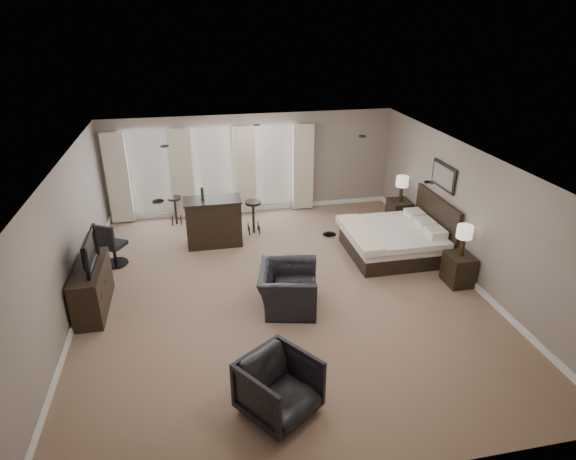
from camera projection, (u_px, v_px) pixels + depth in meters
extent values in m
cube|color=#7B624E|center=(282.00, 291.00, 9.34)|extent=(7.60, 8.60, 0.04)
cube|color=silver|center=(281.00, 161.00, 8.26)|extent=(7.60, 8.60, 0.04)
cube|color=gray|center=(251.00, 164.00, 12.59)|extent=(7.50, 0.04, 2.60)
cube|color=gray|center=(358.00, 396.00, 5.01)|extent=(7.50, 0.04, 2.60)
cube|color=gray|center=(64.00, 248.00, 8.12)|extent=(0.04, 8.50, 2.60)
cube|color=gray|center=(468.00, 214.00, 9.48)|extent=(0.04, 8.50, 2.60)
cube|color=silver|center=(149.00, 172.00, 12.08)|extent=(1.15, 0.04, 2.05)
cube|color=silver|center=(213.00, 169.00, 12.37)|extent=(1.15, 0.04, 2.05)
cube|color=silver|center=(274.00, 165.00, 12.66)|extent=(1.15, 0.04, 2.05)
cube|color=beige|center=(118.00, 178.00, 11.87)|extent=(0.55, 0.12, 2.30)
cube|color=beige|center=(182.00, 175.00, 12.15)|extent=(0.55, 0.12, 2.30)
cube|color=beige|center=(245.00, 171.00, 12.44)|extent=(0.55, 0.12, 2.30)
cube|color=beige|center=(303.00, 167.00, 12.72)|extent=(0.55, 0.12, 2.30)
cube|color=silver|center=(389.00, 228.00, 10.47)|extent=(2.00, 1.91, 1.27)
cube|color=black|center=(458.00, 269.00, 9.47)|extent=(0.47, 0.57, 0.62)
cube|color=black|center=(399.00, 213.00, 12.05)|extent=(0.50, 0.61, 0.66)
cube|color=beige|center=(463.00, 241.00, 9.21)|extent=(0.30, 0.30, 0.63)
cube|color=beige|center=(402.00, 189.00, 11.78)|extent=(0.31, 0.31, 0.63)
cube|color=slate|center=(443.00, 176.00, 10.21)|extent=(0.04, 0.96, 0.56)
cube|color=black|center=(92.00, 288.00, 8.61)|extent=(0.48, 1.50, 0.87)
imported|color=black|center=(87.00, 263.00, 8.40)|extent=(0.60, 1.04, 0.14)
imported|color=black|center=(288.00, 282.00, 8.65)|extent=(1.02, 1.32, 1.03)
imported|color=black|center=(279.00, 385.00, 6.34)|extent=(1.22, 1.20, 0.92)
cube|color=black|center=(214.00, 222.00, 10.98)|extent=(1.28, 0.67, 1.12)
cube|color=black|center=(176.00, 211.00, 12.12)|extent=(0.38, 0.38, 0.72)
cube|color=black|center=(253.00, 217.00, 11.62)|extent=(0.49, 0.49, 0.82)
cube|color=black|center=(113.00, 244.00, 10.11)|extent=(0.68, 0.68, 0.98)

